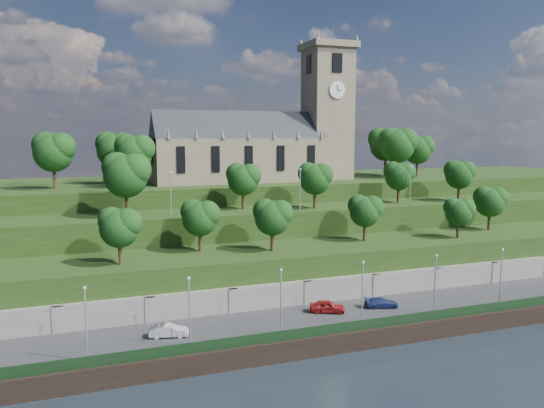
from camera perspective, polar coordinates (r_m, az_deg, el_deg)
name	(u,v)px	position (r m, az deg, el deg)	size (l,w,h in m)	color
ground	(388,346)	(63.42, 12.33, -14.67)	(320.00, 320.00, 0.00)	black
promenade	(362,320)	(67.87, 9.62, -12.19)	(160.00, 12.00, 2.00)	#2D2D30
quay_wall	(388,337)	(62.97, 12.38, -13.76)	(160.00, 0.50, 2.20)	black
fence	(385,322)	(62.96, 12.10, -12.30)	(160.00, 0.10, 1.20)	black
retaining_wall	(340,294)	(72.39, 7.31, -9.63)	(160.00, 2.10, 5.00)	slate
embankment_lower	(321,273)	(77.18, 5.29, -7.35)	(160.00, 12.00, 8.00)	#1D3411
embankment_upper	(293,244)	(86.54, 2.24, -4.33)	(160.00, 10.00, 12.00)	#1D3411
hilltop	(254,216)	(105.74, -1.99, -1.33)	(160.00, 32.00, 15.00)	#1D3411
church	(264,141)	(100.91, -0.91, 6.82)	(38.60, 12.35, 27.60)	#70614E
trees_lower	(325,212)	(75.76, 5.71, -0.88)	(64.60, 8.80, 7.27)	#322113
trees_upper	(285,175)	(83.56, 1.46, 3.15)	(62.80, 7.91, 9.28)	#322113
trees_hilltop	(280,146)	(100.55, 0.83, 6.21)	(76.39, 16.37, 10.18)	#322113
lamp_posts_promenade	(362,287)	(62.40, 9.69, -8.84)	(60.36, 0.36, 7.42)	#B2B2B7
lamp_posts_upper	(300,185)	(82.30, 3.05, 2.00)	(40.36, 0.36, 6.56)	#B2B2B7
car_left	(327,306)	(66.68, 5.99, -10.89)	(1.78, 4.43, 1.51)	maroon
car_middle	(169,331)	(59.91, -11.03, -13.22)	(1.47, 4.21, 1.39)	#9FA0A3
car_right	(381,303)	(69.51, 11.68, -10.35)	(1.74, 4.28, 1.24)	navy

